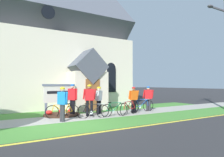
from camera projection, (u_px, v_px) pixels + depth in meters
The scene contains 20 objects.
ground at pixel (46, 113), 12.16m from camera, with size 140.00×140.00×0.00m, color #2B2B2D.
sidewalk_slab at pixel (63, 119), 10.23m from camera, with size 32.00×2.08×0.01m, color #99968E.
grass_verge at pixel (79, 126), 8.34m from camera, with size 32.00×2.32×0.01m, color #427F33.
church_lawn at pixel (52, 113), 12.12m from camera, with size 24.00×2.34×0.01m, color #427F33.
curb_paint_stripe at pixel (92, 133), 7.22m from camera, with size 28.00×0.16×0.01m, color yellow.
church_building at pixel (31, 47), 17.36m from camera, with size 14.47×12.32×13.04m.
church_sign at pixel (59, 94), 11.73m from camera, with size 1.93×0.27×1.77m.
flower_bed at pixel (62, 114), 11.23m from camera, with size 1.99×1.99×0.34m.
bicycle_blue at pixel (93, 111), 10.45m from camera, with size 1.69×0.44×0.81m.
bicycle_yellow at pixel (130, 108), 11.64m from camera, with size 1.68×0.56×0.84m.
bicycle_orange at pixel (141, 106), 12.86m from camera, with size 1.76×0.36×0.85m.
bicycle_green at pixel (62, 111), 10.44m from camera, with size 1.69×0.45×0.78m.
bicycle_black at pixel (114, 109), 11.04m from camera, with size 1.73×0.11×0.81m.
cyclist_in_red_jersey at pixel (148, 97), 13.15m from camera, with size 0.51×0.57×1.63m.
cyclist_in_green_jersey at pixel (134, 98), 12.28m from camera, with size 0.63×0.32×1.60m.
cyclist_in_orange_jersey at pixel (62, 101), 9.41m from camera, with size 0.42×0.67×1.64m.
cyclist_in_white_jersey at pixel (72, 97), 11.17m from camera, with size 0.44×0.72×1.78m.
cyclist_in_yellow_jersey at pixel (99, 98), 11.75m from camera, with size 0.58×0.45×1.62m.
cyclist_in_blue_jersey at pixel (90, 97), 11.06m from camera, with size 0.63×0.48×1.75m.
roadside_conifer at pixel (111, 55), 19.91m from camera, with size 4.19×4.19×6.88m.
Camera 1 is at (-2.83, -8.54, 1.78)m, focal length 32.11 mm.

